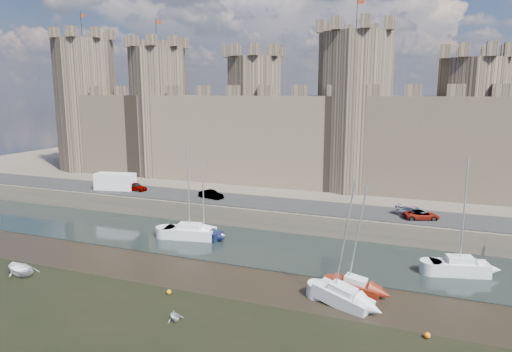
# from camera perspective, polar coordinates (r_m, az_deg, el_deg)

# --- Properties ---
(water_channel) EXTENTS (160.00, 12.00, 0.08)m
(water_channel) POSITION_cam_1_polar(r_m,az_deg,el_deg) (50.36, 4.61, -9.35)
(water_channel) COLOR black
(water_channel) RESTS_ON ground
(quay) EXTENTS (160.00, 60.00, 2.50)m
(quay) POSITION_cam_1_polar(r_m,az_deg,el_deg) (84.05, 11.72, -0.61)
(quay) COLOR #4C443A
(quay) RESTS_ON ground
(road) EXTENTS (160.00, 7.00, 0.10)m
(road) POSITION_cam_1_polar(r_m,az_deg,el_deg) (58.87, 7.46, -3.92)
(road) COLOR black
(road) RESTS_ON quay
(castle) EXTENTS (108.50, 11.00, 29.00)m
(castle) POSITION_cam_1_polar(r_m,az_deg,el_deg) (71.06, 9.87, 5.95)
(castle) COLOR #42382B
(castle) RESTS_ON quay
(car_0) EXTENTS (4.04, 2.01, 1.32)m
(car_0) POSITION_cam_1_polar(r_m,az_deg,el_deg) (70.37, -14.90, -1.30)
(car_0) COLOR gray
(car_0) RESTS_ON quay
(car_1) EXTENTS (3.87, 2.13, 1.21)m
(car_1) POSITION_cam_1_polar(r_m,az_deg,el_deg) (63.41, -5.65, -2.32)
(car_1) COLOR gray
(car_1) RESTS_ON quay
(car_2) EXTENTS (4.50, 2.77, 1.22)m
(car_2) POSITION_cam_1_polar(r_m,az_deg,el_deg) (57.17, 19.16, -4.28)
(car_2) COLOR gray
(car_2) RESTS_ON quay
(car_3) EXTENTS (4.35, 3.04, 1.10)m
(car_3) POSITION_cam_1_polar(r_m,az_deg,el_deg) (56.29, 19.99, -4.62)
(car_3) COLOR gray
(car_3) RESTS_ON quay
(van) EXTENTS (6.18, 3.37, 2.55)m
(van) POSITION_cam_1_polar(r_m,az_deg,el_deg) (71.74, -17.19, -0.69)
(van) COLOR white
(van) RESTS_ON quay
(sailboat_0) EXTENTS (6.32, 3.38, 11.22)m
(sailboat_0) POSITION_cam_1_polar(r_m,az_deg,el_deg) (54.67, -8.28, -6.92)
(sailboat_0) COLOR silver
(sailboat_0) RESTS_ON ground
(sailboat_1) EXTENTS (4.85, 2.82, 9.13)m
(sailboat_1) POSITION_cam_1_polar(r_m,az_deg,el_deg) (54.61, -6.50, -7.02)
(sailboat_1) COLOR black
(sailboat_1) RESTS_ON ground
(sailboat_2) EXTENTS (5.55, 3.23, 11.25)m
(sailboat_2) POSITION_cam_1_polar(r_m,az_deg,el_deg) (47.90, 24.08, -10.27)
(sailboat_2) COLOR silver
(sailboat_2) RESTS_ON ground
(sailboat_4) EXTENTS (4.27, 1.99, 9.69)m
(sailboat_4) POSITION_cam_1_polar(r_m,az_deg,el_deg) (41.04, 12.33, -13.30)
(sailboat_4) COLOR #65190B
(sailboat_4) RESTS_ON ground
(sailboat_5) EXTENTS (5.20, 3.43, 10.46)m
(sailboat_5) POSITION_cam_1_polar(r_m,az_deg,el_deg) (38.93, 10.78, -14.55)
(sailboat_5) COLOR silver
(sailboat_5) RESTS_ON ground
(dinghy_3) EXTENTS (1.94, 1.90, 0.77)m
(dinghy_3) POSITION_cam_1_polar(r_m,az_deg,el_deg) (36.58, -10.14, -16.88)
(dinghy_3) COLOR silver
(dinghy_3) RESTS_ON ground
(dinghy_6) EXTENTS (4.64, 4.03, 0.80)m
(dinghy_6) POSITION_cam_1_polar(r_m,az_deg,el_deg) (49.97, -27.42, -10.27)
(dinghy_6) COLOR silver
(dinghy_6) RESTS_ON ground
(buoy_1) EXTENTS (0.43, 0.43, 0.43)m
(buoy_1) POSITION_cam_1_polar(r_m,az_deg,el_deg) (40.98, -10.84, -14.05)
(buoy_1) COLOR orange
(buoy_1) RESTS_ON ground
(buoy_3) EXTENTS (0.46, 0.46, 0.46)m
(buoy_3) POSITION_cam_1_polar(r_m,az_deg,el_deg) (36.06, 20.61, -18.14)
(buoy_3) COLOR #DF5E09
(buoy_3) RESTS_ON ground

